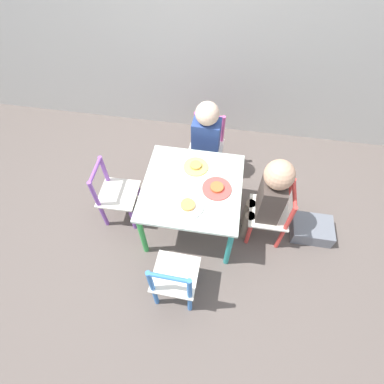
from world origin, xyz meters
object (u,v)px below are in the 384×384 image
object	(u,v)px
kids_table	(192,191)
chair_purple	(115,195)
plate_back	(196,166)
chair_red	(272,214)
chair_pink	(206,147)
plate_front	(188,206)
storage_bin	(311,229)
plate_right	(217,188)
chair_blue	(175,279)
child_back	(206,136)
child_right	(269,195)

from	to	relation	value
kids_table	chair_purple	distance (m)	0.56
chair_purple	plate_back	world-z (taller)	chair_purple
chair_red	chair_purple	size ratio (longest dim) A/B	1.00
chair_pink	plate_front	distance (m)	0.73
chair_pink	storage_bin	distance (m)	0.99
chair_red	plate_right	distance (m)	0.44
kids_table	chair_blue	world-z (taller)	chair_blue
chair_blue	child_back	world-z (taller)	child_back
chair_pink	chair_purple	world-z (taller)	same
chair_blue	storage_bin	bearing A→B (deg)	-144.84
chair_pink	chair_purple	bearing A→B (deg)	-132.77
kids_table	plate_right	size ratio (longest dim) A/B	3.42
kids_table	child_back	distance (m)	0.48
chair_red	plate_back	bearing A→B (deg)	-106.20
chair_blue	plate_front	distance (m)	0.44
plate_back	plate_front	bearing A→B (deg)	-90.00
chair_blue	child_right	distance (m)	0.76
chair_blue	plate_back	xyz separation A→B (m)	(0.02, 0.70, 0.21)
plate_back	plate_front	size ratio (longest dim) A/B	0.84
plate_back	child_right	bearing A→B (deg)	-18.09
plate_front	plate_back	bearing A→B (deg)	90.00
chair_red	plate_right	xyz separation A→B (m)	(-0.38, 0.00, 0.21)
plate_back	kids_table	bearing A→B (deg)	-90.00
plate_back	chair_blue	bearing A→B (deg)	-91.31
chair_red	plate_front	distance (m)	0.60
child_back	plate_front	world-z (taller)	child_back
chair_red	child_right	bearing A→B (deg)	-90.00
storage_bin	chair_blue	bearing A→B (deg)	-146.53
chair_blue	plate_back	world-z (taller)	chair_blue
plate_front	storage_bin	size ratio (longest dim) A/B	0.68
child_back	storage_bin	world-z (taller)	child_back
chair_purple	chair_pink	bearing A→B (deg)	-47.23
plate_front	child_right	bearing A→B (deg)	18.05
plate_right	plate_front	distance (m)	0.22
chair_pink	storage_bin	world-z (taller)	chair_pink
chair_red	storage_bin	size ratio (longest dim) A/B	1.79
plate_front	chair_pink	bearing A→B (deg)	87.70
plate_right	storage_bin	distance (m)	0.81
kids_table	child_right	distance (m)	0.49
child_back	storage_bin	bearing A→B (deg)	-24.70
storage_bin	kids_table	bearing A→B (deg)	-177.34
child_right	storage_bin	world-z (taller)	child_right
kids_table	plate_front	size ratio (longest dim) A/B	3.25
chair_red	plate_back	world-z (taller)	chair_red
child_right	plate_front	world-z (taller)	child_right
kids_table	chair_red	bearing A→B (deg)	-0.02
plate_back	storage_bin	world-z (taller)	plate_back
child_right	child_back	bearing A→B (deg)	-136.37
plate_back	plate_right	bearing A→B (deg)	-45.00
kids_table	chair_red	size ratio (longest dim) A/B	1.24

